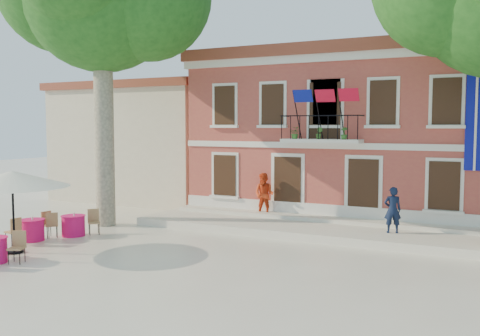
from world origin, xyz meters
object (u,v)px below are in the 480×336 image
(patio_umbrella, at_px, (12,179))
(pedestrian_orange, at_px, (264,195))
(cafe_table_0, at_px, (73,225))
(pedestrian_navy, at_px, (393,210))
(cafe_table_3, at_px, (32,229))

(patio_umbrella, height_order, pedestrian_orange, patio_umbrella)
(cafe_table_0, bearing_deg, pedestrian_orange, 46.79)
(patio_umbrella, bearing_deg, pedestrian_navy, 34.43)
(pedestrian_navy, relative_size, pedestrian_orange, 0.91)
(pedestrian_orange, relative_size, cafe_table_0, 1.07)
(cafe_table_0, height_order, cafe_table_3, same)
(patio_umbrella, relative_size, pedestrian_navy, 2.17)
(pedestrian_orange, bearing_deg, cafe_table_3, -131.81)
(pedestrian_navy, height_order, cafe_table_0, pedestrian_navy)
(patio_umbrella, xyz_separation_m, cafe_table_3, (-0.92, 1.55, -1.98))
(patio_umbrella, xyz_separation_m, pedestrian_orange, (5.07, 8.48, -1.19))
(patio_umbrella, xyz_separation_m, cafe_table_0, (-0.22, 2.85, -1.98))
(patio_umbrella, xyz_separation_m, pedestrian_navy, (10.60, 7.27, -1.27))
(patio_umbrella, height_order, cafe_table_3, patio_umbrella)
(pedestrian_orange, height_order, cafe_table_3, pedestrian_orange)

